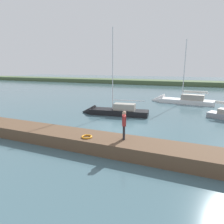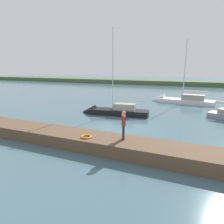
% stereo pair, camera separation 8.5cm
% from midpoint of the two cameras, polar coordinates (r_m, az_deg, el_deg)
% --- Properties ---
extents(ground_plane, '(200.00, 200.00, 0.00)m').
position_cam_midpoint_polar(ground_plane, '(16.54, 3.03, -4.68)').
color(ground_plane, '#42606B').
extents(far_shoreline, '(180.00, 8.00, 2.40)m').
position_cam_midpoint_polar(far_shoreline, '(60.74, 18.17, 7.50)').
color(far_shoreline, '#4C603D').
rests_on(far_shoreline, ground_plane).
extents(dock_pier, '(25.56, 2.18, 0.79)m').
position_cam_midpoint_polar(dock_pier, '(12.49, -4.25, -8.71)').
color(dock_pier, brown).
rests_on(dock_pier, ground_plane).
extents(life_ring_buoy, '(0.66, 0.66, 0.10)m').
position_cam_midpoint_polar(life_ring_buoy, '(12.19, -7.23, -7.10)').
color(life_ring_buoy, orange).
rests_on(life_ring_buoy, dock_pier).
extents(sailboat_mid_channel, '(8.86, 2.87, 9.59)m').
position_cam_midpoint_polar(sailboat_mid_channel, '(29.81, 18.55, 3.04)').
color(sailboat_mid_channel, white).
rests_on(sailboat_mid_channel, ground_plane).
extents(sailboat_near_dock, '(7.50, 2.62, 9.59)m').
position_cam_midpoint_polar(sailboat_near_dock, '(21.22, -0.03, -0.18)').
color(sailboat_near_dock, black).
rests_on(sailboat_near_dock, ground_plane).
extents(person_on_dock, '(0.37, 0.62, 1.72)m').
position_cam_midpoint_polar(person_on_dock, '(11.54, 3.57, -3.22)').
color(person_on_dock, '#28282D').
rests_on(person_on_dock, dock_pier).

